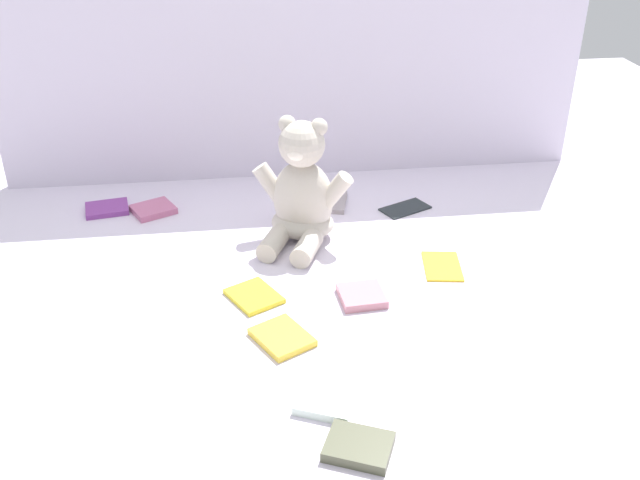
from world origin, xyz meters
name	(u,v)px	position (x,y,z in m)	size (l,w,h in m)	color
ground_plane	(317,257)	(0.00, 0.00, 0.00)	(3.20, 3.20, 0.00)	silver
backdrop_drape	(294,66)	(0.00, 0.50, 0.31)	(1.62, 0.03, 0.63)	silver
teddy_bear	(302,195)	(-0.02, 0.10, 0.11)	(0.24, 0.25, 0.30)	beige
book_case_0	(359,447)	(-0.01, -0.61, 0.01)	(0.08, 0.10, 0.02)	#51533D
book_case_1	(254,296)	(-0.15, -0.16, 0.01)	(0.09, 0.11, 0.01)	yellow
book_case_2	(107,209)	(-0.52, 0.31, 0.01)	(0.09, 0.11, 0.01)	#81388F
book_case_3	(282,337)	(-0.11, -0.31, 0.01)	(0.09, 0.11, 0.01)	yellow
book_case_4	(442,265)	(0.28, -0.08, 0.00)	(0.08, 0.13, 0.01)	yellow
book_case_5	(405,208)	(0.26, 0.22, 0.00)	(0.07, 0.13, 0.01)	#242C2E
book_case_6	(153,209)	(-0.40, 0.28, 0.01)	(0.09, 0.10, 0.02)	#BF638B
book_case_7	(332,202)	(0.07, 0.27, 0.01)	(0.07, 0.12, 0.01)	gray
book_case_8	(325,403)	(-0.05, -0.51, 0.01)	(0.07, 0.10, 0.02)	white
book_case_9	(362,296)	(0.07, -0.19, 0.01)	(0.09, 0.09, 0.02)	#C17986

